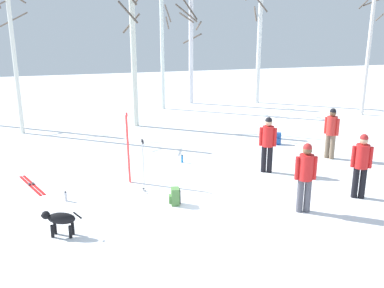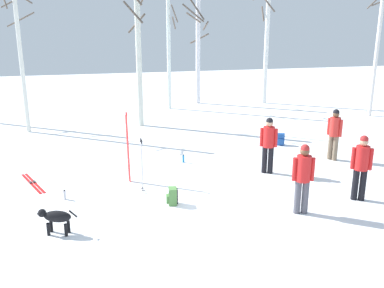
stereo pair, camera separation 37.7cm
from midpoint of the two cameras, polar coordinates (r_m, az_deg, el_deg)
ground_plane at (r=10.58m, az=3.91°, el=-8.54°), size 60.00×60.00×0.00m
person_0 at (r=12.84m, az=11.11°, el=0.30°), size 0.47×0.34×1.72m
person_1 at (r=14.67m, az=19.36°, el=1.64°), size 0.34×0.46×1.72m
person_2 at (r=11.54m, az=22.76°, el=-2.46°), size 0.47×0.34×1.72m
person_3 at (r=10.28m, az=15.78°, el=-3.98°), size 0.51×0.34×1.72m
dog at (r=9.56m, az=-16.84°, el=-9.46°), size 0.86×0.41×0.57m
ski_pair_planted_0 at (r=12.03m, az=-7.76°, el=-0.48°), size 0.06×0.22×2.02m
ski_pair_lying_0 at (r=12.81m, az=-19.89°, el=-4.99°), size 0.83×1.77×0.05m
ski_poles_0 at (r=11.27m, az=-5.81°, el=-2.72°), size 0.07×0.25×1.47m
backpack_0 at (r=12.85m, az=15.56°, el=-3.56°), size 0.29×0.31×0.44m
backpack_1 at (r=16.13m, az=12.55°, el=0.60°), size 0.32×0.34×0.44m
backpack_2 at (r=10.64m, az=-1.65°, el=-7.08°), size 0.31×0.29×0.44m
water_bottle_0 at (r=13.79m, az=-0.38°, el=-2.00°), size 0.07×0.07×0.27m
water_bottle_1 at (r=11.39m, az=-15.89°, el=-6.63°), size 0.07×0.07×0.26m
birch_tree_1 at (r=18.46m, az=-21.65°, el=12.00°), size 1.31×1.38×6.61m
birch_tree_2 at (r=18.50m, az=-6.62°, el=12.10°), size 1.38×1.38×6.09m
birch_tree_3 at (r=22.25m, az=-2.59°, el=14.18°), size 1.42×1.87×6.94m
birch_tree_4 at (r=23.81m, az=1.26°, el=12.72°), size 1.64×1.66×5.82m
birch_tree_5 at (r=24.24m, az=10.55°, el=14.87°), size 1.34×1.13×7.91m
birch_tree_6 at (r=22.27m, az=24.36°, el=13.25°), size 1.11×1.30×7.46m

